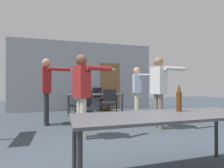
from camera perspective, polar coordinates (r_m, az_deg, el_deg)
The scene contains 13 objects.
back_wall at distance 7.65m, azimuth -8.49°, elevation 2.52°, with size 6.09×0.12×2.93m.
conference_table_near at distance 2.18m, azimuth 17.73°, elevation -10.96°, with size 2.21×0.73×0.74m.
conference_table_far at distance 6.55m, azimuth -5.59°, elevation -3.83°, with size 2.03×0.80×0.74m.
person_left_plaid at distance 4.48m, azimuth 15.10°, elevation -0.28°, with size 0.83×0.59×1.76m.
person_right_polo at distance 5.02m, azimuth -20.44°, elevation 0.02°, with size 0.85×0.56×1.79m.
person_near_casual at distance 3.60m, azimuth -9.75°, elevation -1.01°, with size 0.87×0.56×1.69m.
person_far_watching at distance 5.94m, azimuth 8.23°, elevation -0.89°, with size 0.73×0.70×1.67m.
office_chair_near_pushed at distance 5.53m, azimuth -9.64°, elevation -7.17°, with size 0.69×0.68×0.90m.
office_chair_side_rolled at distance 7.43m, azimuth -4.03°, elevation -5.12°, with size 0.62×0.66×0.95m.
office_chair_mid_tucked at distance 5.85m, azimuth -1.03°, elevation -6.59°, with size 0.62×0.66×0.93m.
office_chair_far_right at distance 7.28m, azimuth -10.37°, elevation -5.23°, with size 0.52×0.56×0.95m.
beer_bottle at distance 2.43m, azimuth 21.01°, elevation -4.29°, with size 0.07×0.07×0.36m.
drink_cup at distance 6.66m, azimuth -3.62°, elevation -2.83°, with size 0.07×0.07×0.09m.
Camera 1 is at (-1.01, -1.50, 1.08)m, focal length 28.00 mm.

